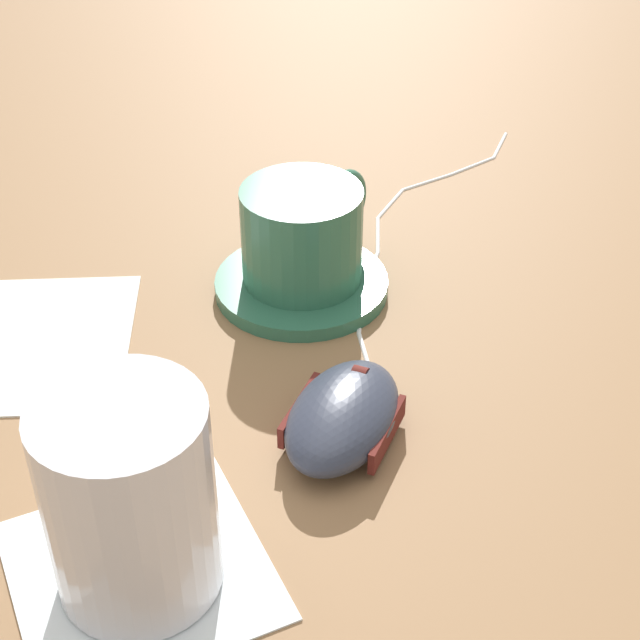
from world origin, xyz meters
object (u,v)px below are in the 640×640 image
object	(u,v)px
saucer	(301,285)
coffee_cup	(304,233)
computer_mouse	(343,416)
drinking_glass	(130,499)

from	to	relation	value
saucer	coffee_cup	distance (m)	0.04
saucer	computer_mouse	world-z (taller)	computer_mouse
saucer	computer_mouse	size ratio (longest dim) A/B	1.07
saucer	coffee_cup	bearing A→B (deg)	-131.70
drinking_glass	coffee_cup	bearing A→B (deg)	-123.10
coffee_cup	computer_mouse	world-z (taller)	coffee_cup
coffee_cup	drinking_glass	bearing A→B (deg)	56.90
saucer	computer_mouse	distance (m)	0.16
coffee_cup	computer_mouse	distance (m)	0.16
coffee_cup	drinking_glass	size ratio (longest dim) A/B	0.95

